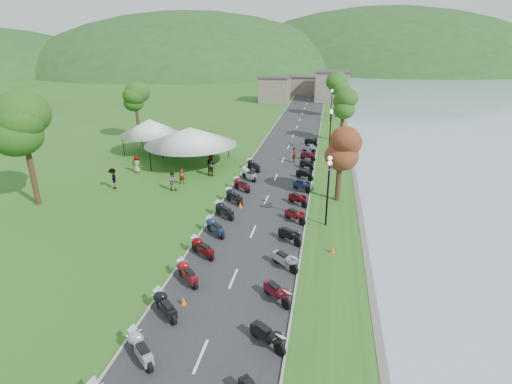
{
  "coord_description": "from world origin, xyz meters",
  "views": [
    {
      "loc": [
        4.73,
        -8.74,
        12.7
      ],
      "look_at": [
        -0.59,
        20.38,
        1.3
      ],
      "focal_mm": 28.0,
      "sensor_mm": 36.0,
      "label": 1
    }
  ],
  "objects_px": {
    "pedestrian_b": "(173,190)",
    "pedestrian_c": "(114,189)",
    "pedestrian_a": "(183,184)",
    "vendor_tent_main": "(191,146)"
  },
  "relations": [
    {
      "from": "vendor_tent_main",
      "to": "pedestrian_c",
      "type": "bearing_deg",
      "value": -117.74
    },
    {
      "from": "vendor_tent_main",
      "to": "pedestrian_b",
      "type": "xyz_separation_m",
      "value": [
        0.91,
        -7.99,
        -2.0
      ]
    },
    {
      "from": "pedestrian_a",
      "to": "vendor_tent_main",
      "type": "bearing_deg",
      "value": 64.99
    },
    {
      "from": "pedestrian_a",
      "to": "pedestrian_b",
      "type": "xyz_separation_m",
      "value": [
        -0.25,
        -1.77,
        0.0
      ]
    },
    {
      "from": "pedestrian_b",
      "to": "pedestrian_c",
      "type": "xyz_separation_m",
      "value": [
        -5.39,
        -0.53,
        0.0
      ]
    },
    {
      "from": "vendor_tent_main",
      "to": "pedestrian_a",
      "type": "xyz_separation_m",
      "value": [
        1.16,
        -6.22,
        -2.0
      ]
    },
    {
      "from": "pedestrian_a",
      "to": "pedestrian_c",
      "type": "height_order",
      "value": "pedestrian_c"
    },
    {
      "from": "pedestrian_a",
      "to": "pedestrian_c",
      "type": "bearing_deg",
      "value": 166.59
    },
    {
      "from": "vendor_tent_main",
      "to": "pedestrian_b",
      "type": "bearing_deg",
      "value": -83.53
    },
    {
      "from": "pedestrian_c",
      "to": "vendor_tent_main",
      "type": "bearing_deg",
      "value": 119.16
    }
  ]
}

